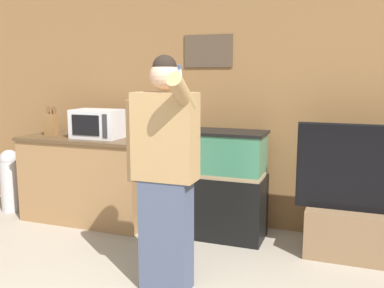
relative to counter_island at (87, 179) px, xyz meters
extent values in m
cube|color=olive|center=(1.59, 0.47, 0.82)|extent=(10.00, 0.06, 2.60)
cube|color=#4C3D2D|center=(1.29, 0.43, 1.41)|extent=(0.54, 0.02, 0.34)
cube|color=olive|center=(0.00, 0.00, -0.02)|extent=(1.45, 0.60, 0.92)
cube|color=#513A24|center=(0.00, 0.00, 0.46)|extent=(1.49, 0.64, 0.03)
cube|color=silver|center=(0.16, 0.01, 0.63)|extent=(0.54, 0.33, 0.31)
cube|color=black|center=(0.11, -0.16, 0.63)|extent=(0.33, 0.01, 0.22)
cube|color=#2D2D33|center=(0.35, -0.16, 0.63)|extent=(0.05, 0.01, 0.25)
cube|color=brown|center=(-0.46, 0.00, 0.60)|extent=(0.14, 0.08, 0.24)
cylinder|color=brown|center=(-0.51, 0.00, 0.77)|extent=(0.02, 0.02, 0.10)
cylinder|color=brown|center=(-0.46, 0.00, 0.75)|extent=(0.02, 0.02, 0.07)
cylinder|color=brown|center=(-0.41, 0.00, 0.77)|extent=(0.02, 0.02, 0.10)
cylinder|color=brown|center=(-0.51, 0.03, 0.76)|extent=(0.02, 0.02, 0.10)
cylinder|color=brown|center=(-0.46, 0.03, 0.75)|extent=(0.02, 0.02, 0.08)
cylinder|color=brown|center=(-0.41, 0.03, 0.76)|extent=(0.02, 0.02, 0.08)
cube|color=black|center=(1.54, 0.04, -0.16)|extent=(0.93, 0.46, 0.64)
cube|color=#937F5B|center=(1.54, 0.04, 0.18)|extent=(0.91, 0.44, 0.04)
cube|color=#387556|center=(1.54, 0.04, 0.39)|extent=(0.90, 0.44, 0.43)
cube|color=black|center=(1.54, 0.04, 0.60)|extent=(0.93, 0.46, 0.03)
cube|color=brown|center=(2.95, -0.05, -0.26)|extent=(1.06, 0.40, 0.44)
cube|color=black|center=(2.95, -0.05, 0.34)|extent=(1.25, 0.05, 0.76)
cube|color=black|center=(2.95, -0.02, 0.34)|extent=(1.28, 0.01, 0.79)
cube|color=#424C66|center=(1.48, -1.14, -0.05)|extent=(0.38, 0.21, 0.87)
cube|color=#A37F51|center=(1.48, -1.14, 0.71)|extent=(0.47, 0.23, 0.65)
sphere|color=tan|center=(1.48, -1.14, 1.16)|extent=(0.22, 0.22, 0.22)
sphere|color=black|center=(1.48, -1.14, 1.22)|extent=(0.18, 0.18, 0.18)
cylinder|color=#A37F51|center=(1.22, -1.14, 0.67)|extent=(0.12, 0.12, 0.62)
cylinder|color=#A37F51|center=(1.66, -1.29, 1.04)|extent=(0.11, 0.34, 0.29)
cylinder|color=white|center=(1.66, -1.31, 1.15)|extent=(0.02, 0.06, 0.11)
cylinder|color=#2856B2|center=(1.66, -1.33, 1.21)|extent=(0.02, 0.03, 0.05)
cylinder|color=#B7B7BC|center=(-1.08, -0.02, -0.18)|extent=(0.24, 0.24, 0.60)
sphere|color=#ADADB2|center=(-1.08, -0.02, 0.16)|extent=(0.23, 0.23, 0.23)
camera|label=1|loc=(2.74, -4.00, 1.17)|focal=40.00mm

